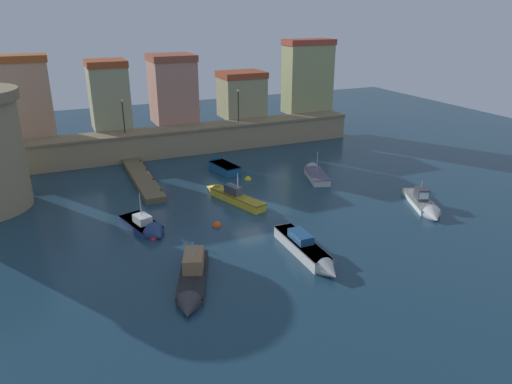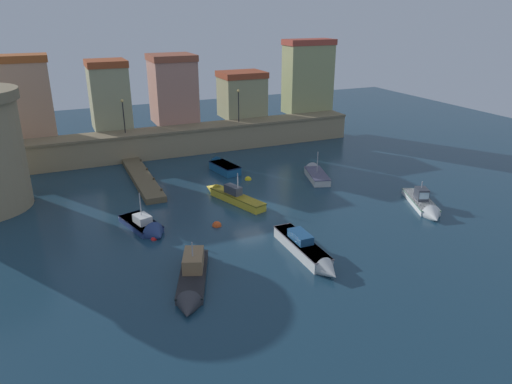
{
  "view_description": "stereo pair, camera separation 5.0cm",
  "coord_description": "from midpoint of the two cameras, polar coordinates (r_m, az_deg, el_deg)",
  "views": [
    {
      "loc": [
        -14.02,
        -32.99,
        15.28
      ],
      "look_at": [
        0.0,
        -1.14,
        1.84
      ],
      "focal_mm": 33.38,
      "sensor_mm": 36.0,
      "label": 1
    },
    {
      "loc": [
        -13.98,
        -33.01,
        15.28
      ],
      "look_at": [
        0.0,
        -1.14,
        1.84
      ],
      "focal_mm": 33.38,
      "sensor_mm": 36.0,
      "label": 2
    }
  ],
  "objects": [
    {
      "name": "ground_plane",
      "position": [
        38.97,
        -0.63,
        -1.97
      ],
      "size": [
        98.53,
        98.53,
        0.0
      ],
      "primitive_type": "plane",
      "color": "#19384C"
    },
    {
      "name": "pier_dock",
      "position": [
        46.34,
        -13.45,
        1.61
      ],
      "size": [
        1.79,
        12.36,
        0.7
      ],
      "color": "brown",
      "rests_on": "ground"
    },
    {
      "name": "moored_boat_6",
      "position": [
        40.51,
        -2.99,
        -0.4
      ],
      "size": [
        3.44,
        7.22,
        2.87
      ],
      "rotation": [
        0.0,
        0.0,
        1.91
      ],
      "color": "gold",
      "rests_on": "ground"
    },
    {
      "name": "mooring_buoy_0",
      "position": [
        45.49,
        -0.93,
        1.48
      ],
      "size": [
        0.65,
        0.65,
        0.65
      ],
      "primitive_type": "sphere",
      "color": "yellow",
      "rests_on": "ground"
    },
    {
      "name": "moored_boat_5",
      "position": [
        28.56,
        -7.66,
        -10.48
      ],
      "size": [
        3.93,
        7.06,
        2.8
      ],
      "rotation": [
        0.0,
        0.0,
        -1.94
      ],
      "color": "#333338",
      "rests_on": "ground"
    },
    {
      "name": "moored_boat_2",
      "position": [
        35.83,
        -12.88,
        -4.17
      ],
      "size": [
        3.03,
        5.34,
        3.37
      ],
      "rotation": [
        0.0,
        0.0,
        -1.29
      ],
      "color": "navy",
      "rests_on": "ground"
    },
    {
      "name": "old_town_backdrop",
      "position": [
        56.65,
        -10.1,
        12.0
      ],
      "size": [
        40.75,
        5.04,
        9.07
      ],
      "color": "tan",
      "rests_on": "ground"
    },
    {
      "name": "moored_boat_3",
      "position": [
        31.51,
        6.21,
        -7.01
      ],
      "size": [
        1.39,
        7.2,
        1.59
      ],
      "rotation": [
        0.0,
        0.0,
        -1.57
      ],
      "color": "silver",
      "rests_on": "ground"
    },
    {
      "name": "moored_boat_0",
      "position": [
        48.18,
        -4.15,
        3.11
      ],
      "size": [
        2.43,
        4.8,
        1.51
      ],
      "rotation": [
        0.0,
        0.0,
        1.77
      ],
      "color": "#195689",
      "rests_on": "ground"
    },
    {
      "name": "quay_lamp_1",
      "position": [
        55.66,
        -2.08,
        10.87
      ],
      "size": [
        0.32,
        0.32,
        3.76
      ],
      "color": "black",
      "rests_on": "quay_wall"
    },
    {
      "name": "quay_lamp_0",
      "position": [
        52.39,
        -15.61,
        9.36
      ],
      "size": [
        0.32,
        0.32,
        3.58
      ],
      "color": "black",
      "rests_on": "quay_wall"
    },
    {
      "name": "mooring_buoy_2",
      "position": [
        36.01,
        -4.67,
        -4.07
      ],
      "size": [
        0.71,
        0.71,
        0.71
      ],
      "primitive_type": "sphere",
      "color": "#EA4C19",
      "rests_on": "ground"
    },
    {
      "name": "moored_boat_4",
      "position": [
        40.98,
        19.63,
        -1.55
      ],
      "size": [
        3.95,
        6.55,
        2.49
      ],
      "rotation": [
        0.0,
        0.0,
        -1.97
      ],
      "color": "white",
      "rests_on": "ground"
    },
    {
      "name": "moored_boat_1",
      "position": [
        46.59,
        7.09,
        2.28
      ],
      "size": [
        2.98,
        5.62,
        3.11
      ],
      "rotation": [
        0.0,
        0.0,
        1.29
      ],
      "color": "silver",
      "rests_on": "ground"
    },
    {
      "name": "mooring_buoy_1",
      "position": [
        34.62,
        -12.08,
        -5.59
      ],
      "size": [
        0.44,
        0.44,
        0.44
      ],
      "primitive_type": "sphere",
      "color": "red",
      "rests_on": "ground"
    },
    {
      "name": "quay_wall",
      "position": [
        54.59,
        -8.09,
        6.26
      ],
      "size": [
        39.73,
        3.32,
        2.93
      ],
      "color": "#9E8966",
      "rests_on": "ground"
    }
  ]
}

